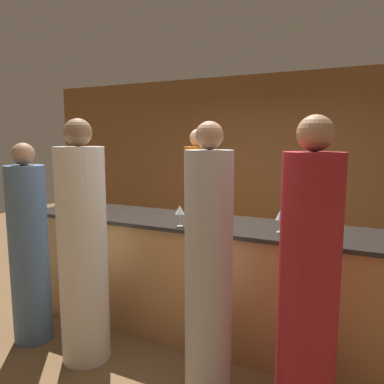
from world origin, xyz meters
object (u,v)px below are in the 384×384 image
object	(u,v)px
guest_2	(308,292)
wine_bottle_0	(302,225)
guest_3	(29,251)
guest_0	(83,251)
guest_1	(209,272)
bartender	(198,220)

from	to	relation	value
guest_2	wine_bottle_0	world-z (taller)	guest_2
guest_2	wine_bottle_0	xyz separation A→B (m)	(-0.15, 0.56, 0.28)
guest_3	wine_bottle_0	xyz separation A→B (m)	(2.30, 0.52, 0.36)
guest_0	guest_2	xyz separation A→B (m)	(1.80, -0.03, -0.01)
guest_1	guest_3	world-z (taller)	guest_1
guest_1	guest_2	xyz separation A→B (m)	(0.69, -0.06, 0.01)
guest_0	guest_3	distance (m)	0.65
guest_3	bartender	bearing A→B (deg)	57.35
guest_0	guest_1	world-z (taller)	guest_0
bartender	guest_3	world-z (taller)	bartender
guest_2	bartender	bearing A→B (deg)	133.18
guest_3	wine_bottle_0	distance (m)	2.39
guest_1	guest_3	xyz separation A→B (m)	(-1.76, -0.01, -0.08)
guest_0	guest_3	bearing A→B (deg)	178.77
bartender	guest_2	size ratio (longest dim) A/B	0.99
guest_0	wine_bottle_0	bearing A→B (deg)	17.73
guest_0	guest_1	xyz separation A→B (m)	(1.12, 0.03, -0.01)
bartender	guest_1	world-z (taller)	guest_1
bartender	guest_3	xyz separation A→B (m)	(-0.98, -1.53, -0.08)
bartender	guest_2	bearing A→B (deg)	133.18
guest_2	guest_3	xyz separation A→B (m)	(-2.45, 0.04, -0.08)
guest_0	wine_bottle_0	world-z (taller)	guest_0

